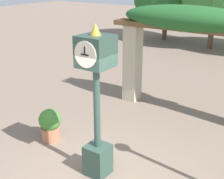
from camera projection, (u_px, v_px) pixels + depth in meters
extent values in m
cube|color=#2D473D|center=(98.00, 160.00, 6.26)|extent=(0.45, 0.45, 0.64)
cylinder|color=#2D473D|center=(97.00, 109.00, 5.87)|extent=(0.13, 0.13, 1.58)
cylinder|color=gold|center=(96.00, 68.00, 5.59)|extent=(0.21, 0.21, 0.04)
cube|color=#2D473D|center=(96.00, 51.00, 5.48)|extent=(0.57, 0.57, 0.57)
cylinder|color=beige|center=(85.00, 55.00, 5.25)|extent=(0.47, 0.02, 0.47)
cylinder|color=beige|center=(106.00, 48.00, 5.70)|extent=(0.47, 0.02, 0.47)
cube|color=black|center=(85.00, 55.00, 5.24)|extent=(0.16, 0.01, 0.02)
cube|color=black|center=(85.00, 51.00, 5.22)|extent=(0.02, 0.01, 0.15)
cone|color=gold|center=(95.00, 29.00, 5.34)|extent=(0.20, 0.20, 0.21)
cube|color=#BCB299|center=(132.00, 64.00, 9.68)|extent=(0.45, 0.45, 2.38)
cube|color=brown|center=(183.00, 29.00, 8.17)|extent=(4.39, 0.10, 0.14)
cube|color=brown|center=(186.00, 28.00, 8.29)|extent=(4.39, 0.10, 0.14)
cube|color=brown|center=(188.00, 27.00, 8.41)|extent=(4.39, 0.10, 0.14)
cube|color=brown|center=(190.00, 27.00, 8.52)|extent=(4.39, 0.10, 0.14)
ellipsoid|color=#235B28|center=(188.00, 19.00, 8.26)|extent=(3.84, 1.05, 0.70)
cylinder|color=#B26B4C|center=(51.00, 133.00, 7.60)|extent=(0.45, 0.45, 0.34)
sphere|color=#427F33|center=(50.00, 120.00, 7.47)|extent=(0.53, 0.53, 0.53)
cylinder|color=brown|center=(165.00, 30.00, 18.74)|extent=(0.28, 0.28, 1.25)
cylinder|color=brown|center=(211.00, 30.00, 16.45)|extent=(0.28, 0.28, 1.95)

